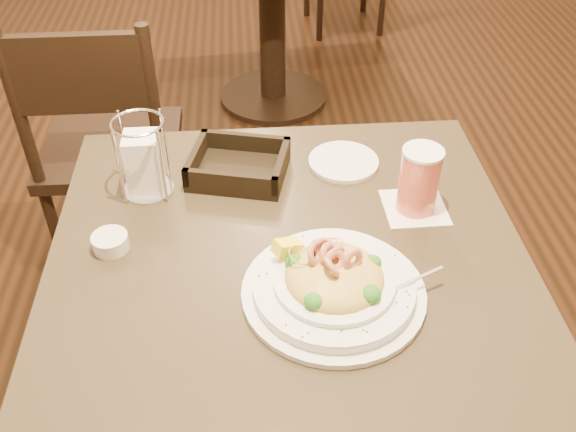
{
  "coord_description": "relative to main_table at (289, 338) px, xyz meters",
  "views": [
    {
      "loc": [
        -0.07,
        -0.87,
        1.58
      ],
      "look_at": [
        0.0,
        0.02,
        0.84
      ],
      "focal_mm": 40.0,
      "sensor_mm": 36.0,
      "label": 1
    }
  ],
  "objects": [
    {
      "name": "pasta_bowl",
      "position": [
        0.07,
        -0.1,
        0.27
      ],
      "size": [
        0.35,
        0.32,
        0.1
      ],
      "rotation": [
        0.0,
        0.0,
        0.25
      ],
      "color": "white",
      "rests_on": "main_table"
    },
    {
      "name": "napkin_caddy",
      "position": [
        -0.28,
        0.22,
        0.31
      ],
      "size": [
        0.11,
        0.11,
        0.17
      ],
      "rotation": [
        0.0,
        0.0,
        0.17
      ],
      "color": "silver",
      "rests_on": "main_table"
    },
    {
      "name": "butter_ramekin",
      "position": [
        -0.33,
        0.05,
        0.26
      ],
      "size": [
        0.08,
        0.08,
        0.03
      ],
      "primitive_type": "cylinder",
      "rotation": [
        0.0,
        0.0,
        0.17
      ],
      "color": "white",
      "rests_on": "main_table"
    },
    {
      "name": "main_table",
      "position": [
        0.0,
        0.0,
        0.0
      ],
      "size": [
        0.9,
        0.9,
        0.76
      ],
      "color": "black",
      "rests_on": "ground"
    },
    {
      "name": "drink_glass",
      "position": [
        0.27,
        0.12,
        0.31
      ],
      "size": [
        0.13,
        0.13,
        0.14
      ],
      "rotation": [
        0.0,
        0.0,
        0.02
      ],
      "color": "white",
      "rests_on": "main_table"
    },
    {
      "name": "side_plate",
      "position": [
        0.14,
        0.29,
        0.25
      ],
      "size": [
        0.19,
        0.19,
        0.01
      ],
      "primitive_type": "cylinder",
      "rotation": [
        0.0,
        0.0,
        0.26
      ],
      "color": "white",
      "rests_on": "main_table"
    },
    {
      "name": "bread_basket",
      "position": [
        -0.09,
        0.26,
        0.26
      ],
      "size": [
        0.23,
        0.21,
        0.06
      ],
      "rotation": [
        0.0,
        0.0,
        -0.24
      ],
      "color": "black",
      "rests_on": "main_table"
    },
    {
      "name": "dining_chair_near",
      "position": [
        -0.5,
        0.81,
        -0.02
      ],
      "size": [
        0.42,
        0.42,
        0.93
      ],
      "rotation": [
        0.0,
        0.0,
        3.14
      ],
      "color": "black",
      "rests_on": "ground"
    }
  ]
}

